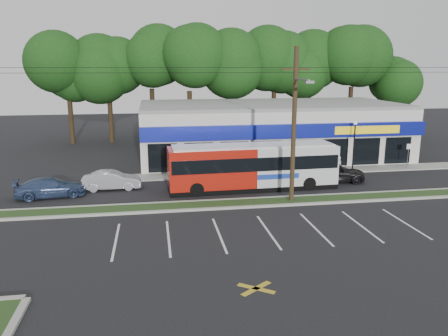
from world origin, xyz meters
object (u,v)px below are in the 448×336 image
Objects in this scene: car_dark at (334,172)px; car_blue at (50,187)px; lamp_post at (354,140)px; metrobus at (253,165)px; car_silver at (112,180)px; pedestrian_a at (338,167)px; pedestrian_b at (277,170)px; sign_post at (408,151)px; utility_pole at (292,121)px.

car_dark is 1.01× the size of car_blue.
metrobus is at bearing -156.35° from lamp_post.
car_silver is at bearing -81.89° from car_blue.
lamp_post is 2.44× the size of pedestrian_a.
pedestrian_b is (2.40, 2.13, -0.91)m from metrobus.
car_blue is 21.82m from pedestrian_a.
car_blue is at bearing -170.38° from lamp_post.
lamp_post is 0.34× the size of metrobus.
sign_post is (5.00, -0.23, -1.12)m from lamp_post.
pedestrian_b is (-7.41, -2.17, -1.83)m from lamp_post.
utility_pole is at bearing 142.98° from car_dark.
sign_post is 0.47× the size of car_dark.
metrobus reaches higher than car_silver.
lamp_post is 0.90× the size of car_dark.
pedestrian_b is at bearing -5.74° from pedestrian_a.
pedestrian_a is 5.14m from pedestrian_b.
pedestrian_a is (7.54, 2.21, -0.88)m from metrobus.
lamp_post reaches higher than car_blue.
pedestrian_a reaches higher than car_silver.
pedestrian_a reaches higher than pedestrian_b.
car_blue is at bearing 177.29° from metrobus.
lamp_post reaches higher than sign_post.
pedestrian_a is at bearing -25.17° from car_dark.
metrobus reaches higher than car_dark.
utility_pole is 11.67m from lamp_post.
pedestrian_b reaches higher than car_dark.
pedestrian_b is (-5.14, -0.08, -0.03)m from pedestrian_a.
metrobus is at bearing -164.62° from sign_post.
utility_pole is 22.47× the size of sign_post.
lamp_post is 1.91× the size of sign_post.
car_blue is at bearing 30.40° from pedestrian_b.
sign_post is at bearing -147.24° from pedestrian_b.
car_silver is 17.74m from pedestrian_a.
car_silver is at bearing -172.05° from lamp_post.
pedestrian_b is at bearing 82.45° from utility_pole.
car_silver is at bearing 156.76° from utility_pole.
sign_post is 29.27m from car_blue.
car_silver is 4.20m from car_blue.
metrobus is at bearing 114.77° from utility_pole.
car_dark is at bearing 47.58° from pedestrian_a.
metrobus is 14.23m from car_blue.
pedestrian_b is (16.59, 1.90, 0.17)m from car_blue.
sign_post is 0.48× the size of car_blue.
car_blue is at bearing -172.45° from sign_post.
sign_post is 1.28× the size of pedestrian_a.
metrobus is at bearing 9.73° from pedestrian_a.
car_blue is (-4.00, -1.27, -0.02)m from car_silver.
metrobus is 6.81m from car_dark.
car_silver is at bearing 26.71° from pedestrian_b.
lamp_post reaches higher than car_silver.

